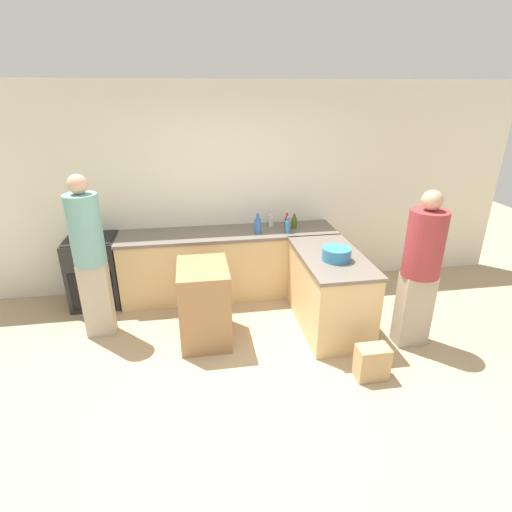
# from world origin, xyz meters

# --- Properties ---
(ground_plane) EXTENTS (14.00, 14.00, 0.00)m
(ground_plane) POSITION_xyz_m (0.00, 0.00, 0.00)
(ground_plane) COLOR tan
(wall_back) EXTENTS (8.00, 0.06, 2.70)m
(wall_back) POSITION_xyz_m (0.00, 2.31, 1.35)
(wall_back) COLOR silver
(wall_back) RESTS_ON ground_plane
(counter_back) EXTENTS (2.80, 0.65, 0.88)m
(counter_back) POSITION_xyz_m (0.00, 1.97, 0.44)
(counter_back) COLOR #D6B27A
(counter_back) RESTS_ON ground_plane
(counter_peninsula) EXTENTS (0.69, 1.34, 0.88)m
(counter_peninsula) POSITION_xyz_m (1.06, 1.01, 0.44)
(counter_peninsula) COLOR #D6B27A
(counter_peninsula) RESTS_ON ground_plane
(range_oven) EXTENTS (0.61, 0.59, 0.90)m
(range_oven) POSITION_xyz_m (-1.71, 1.99, 0.45)
(range_oven) COLOR black
(range_oven) RESTS_ON ground_plane
(island_table) EXTENTS (0.53, 0.70, 0.87)m
(island_table) POSITION_xyz_m (-0.37, 0.95, 0.44)
(island_table) COLOR #997047
(island_table) RESTS_ON ground_plane
(mixing_bowl) EXTENTS (0.31, 0.31, 0.14)m
(mixing_bowl) POSITION_xyz_m (1.05, 0.87, 0.95)
(mixing_bowl) COLOR teal
(mixing_bowl) RESTS_ON counter_peninsula
(hot_sauce_bottle) EXTENTS (0.06, 0.06, 0.21)m
(hot_sauce_bottle) POSITION_xyz_m (0.78, 2.00, 0.97)
(hot_sauce_bottle) COLOR red
(hot_sauce_bottle) RESTS_ON counter_back
(olive_oil_bottle) EXTENTS (0.07, 0.07, 0.19)m
(olive_oil_bottle) POSITION_xyz_m (0.88, 2.00, 0.96)
(olive_oil_bottle) COLOR #475B1E
(olive_oil_bottle) RESTS_ON counter_back
(dish_soap_bottle) EXTENTS (0.06, 0.06, 0.21)m
(dish_soap_bottle) POSITION_xyz_m (0.74, 1.83, 0.97)
(dish_soap_bottle) COLOR #338CBF
(dish_soap_bottle) RESTS_ON counter_back
(vinegar_bottle_clear) EXTENTS (0.07, 0.07, 0.23)m
(vinegar_bottle_clear) POSITION_xyz_m (0.59, 2.11, 0.97)
(vinegar_bottle_clear) COLOR silver
(vinegar_bottle_clear) RESTS_ON counter_back
(water_bottle_blue) EXTENTS (0.09, 0.09, 0.26)m
(water_bottle_blue) POSITION_xyz_m (0.37, 1.87, 0.99)
(water_bottle_blue) COLOR #386BB7
(water_bottle_blue) RESTS_ON counter_back
(person_by_range) EXTENTS (0.33, 0.33, 1.82)m
(person_by_range) POSITION_xyz_m (-1.54, 1.23, 0.99)
(person_by_range) COLOR #ADA38E
(person_by_range) RESTS_ON ground_plane
(person_at_peninsula) EXTENTS (0.38, 0.38, 1.70)m
(person_at_peninsula) POSITION_xyz_m (1.83, 0.51, 0.92)
(person_at_peninsula) COLOR #ADA38E
(person_at_peninsula) RESTS_ON ground_plane
(paper_bag) EXTENTS (0.30, 0.20, 0.34)m
(paper_bag) POSITION_xyz_m (1.17, 0.02, 0.17)
(paper_bag) COLOR tan
(paper_bag) RESTS_ON ground_plane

